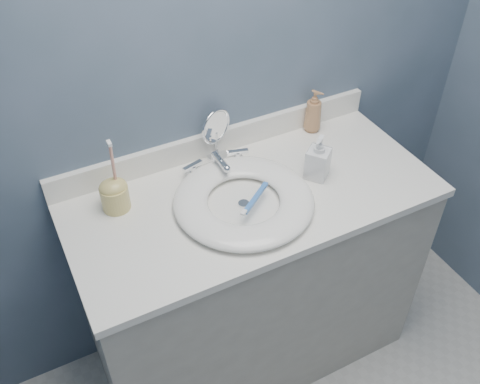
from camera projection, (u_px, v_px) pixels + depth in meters
back_wall at (214, 70)px, 1.72m from camera, size 2.20×0.02×2.40m
vanity_cabinet at (251, 283)px, 2.05m from camera, size 1.20×0.55×0.85m
countertop at (253, 198)px, 1.76m from camera, size 1.22×0.57×0.03m
backsplash at (218, 141)px, 1.89m from camera, size 1.22×0.02×0.09m
basin at (244, 200)px, 1.70m from camera, size 0.45×0.45×0.04m
drain at (244, 204)px, 1.71m from camera, size 0.04×0.04×0.01m
faucet at (217, 164)px, 1.82m from camera, size 0.25×0.13×0.07m
makeup_mirror at (216, 132)px, 1.83m from camera, size 0.13×0.07×0.19m
soap_bottle_amber at (313, 111)px, 1.97m from camera, size 0.09×0.09×0.17m
soap_bottle_clear at (318, 157)px, 1.77m from camera, size 0.10×0.10×0.16m
toothbrush_holder at (114, 193)px, 1.66m from camera, size 0.09×0.09×0.26m
toothbrush_lying at (255, 199)px, 1.67m from camera, size 0.15×0.11×0.02m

